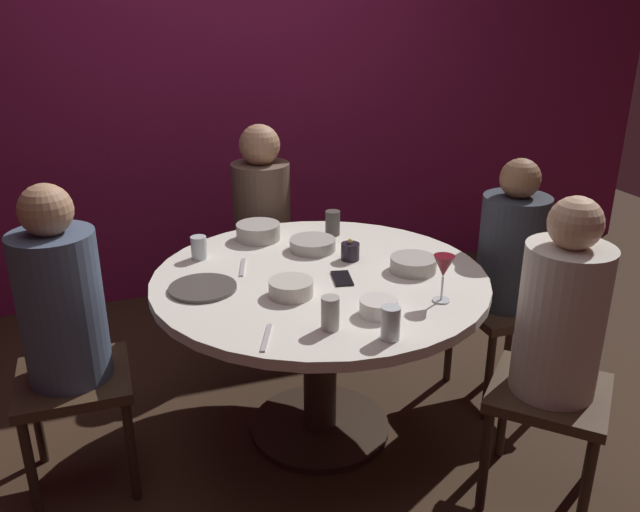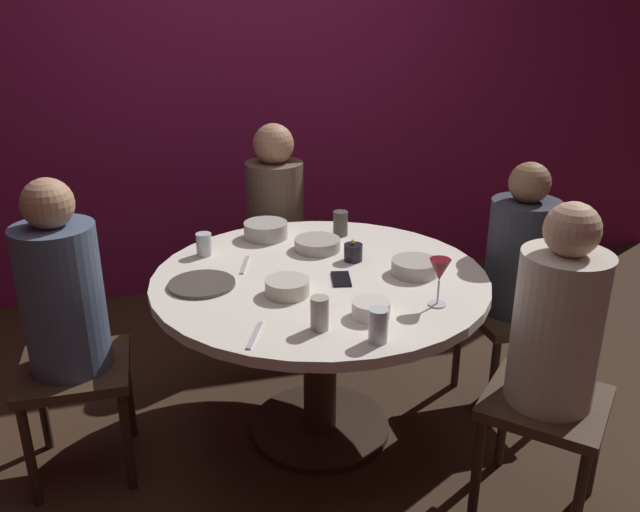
{
  "view_description": "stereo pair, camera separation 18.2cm",
  "coord_description": "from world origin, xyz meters",
  "px_view_note": "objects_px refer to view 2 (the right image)",
  "views": [
    {
      "loc": [
        -0.77,
        -2.23,
        1.76
      ],
      "look_at": [
        0.0,
        0.0,
        0.82
      ],
      "focal_mm": 36.53,
      "sensor_mm": 36.0,
      "label": 1
    },
    {
      "loc": [
        -0.6,
        -2.29,
        1.76
      ],
      "look_at": [
        0.0,
        0.0,
        0.82
      ],
      "focal_mm": 36.53,
      "sensor_mm": 36.0,
      "label": 2
    }
  ],
  "objects_px": {
    "seated_diner_front_right": "(556,334)",
    "seated_diner_left": "(64,303)",
    "bowl_sauce_side": "(415,267)",
    "cup_by_right_diner": "(378,325)",
    "bowl_small_white": "(287,287)",
    "seated_diner_back": "(275,208)",
    "seated_diner_right": "(520,262)",
    "bowl_serving_large": "(317,244)",
    "cup_center_front": "(320,313)",
    "bowl_salad_center": "(371,309)",
    "bowl_rice_portion": "(266,230)",
    "candle_holder": "(353,252)",
    "wine_glass": "(440,272)",
    "dinner_plate": "(202,284)",
    "cup_near_candle": "(340,223)",
    "cup_by_left_diner": "(204,244)",
    "dining_table": "(320,309)",
    "cell_phone": "(341,279)"
  },
  "relations": [
    {
      "from": "wine_glass",
      "to": "cup_center_front",
      "type": "xyz_separation_m",
      "value": [
        -0.45,
        -0.07,
        -0.07
      ]
    },
    {
      "from": "seated_diner_right",
      "to": "cup_by_right_diner",
      "type": "relative_size",
      "value": 10.07
    },
    {
      "from": "bowl_rice_portion",
      "to": "bowl_salad_center",
      "type": "bearing_deg",
      "value": -76.48
    },
    {
      "from": "cup_by_left_diner",
      "to": "cup_by_right_diner",
      "type": "relative_size",
      "value": 0.86
    },
    {
      "from": "bowl_sauce_side",
      "to": "bowl_rice_portion",
      "type": "bearing_deg",
      "value": 131.54
    },
    {
      "from": "bowl_sauce_side",
      "to": "cup_center_front",
      "type": "relative_size",
      "value": 1.62
    },
    {
      "from": "dining_table",
      "to": "bowl_small_white",
      "type": "height_order",
      "value": "bowl_small_white"
    },
    {
      "from": "dinner_plate",
      "to": "bowl_rice_portion",
      "type": "xyz_separation_m",
      "value": [
        0.33,
        0.46,
        0.03
      ]
    },
    {
      "from": "wine_glass",
      "to": "bowl_rice_portion",
      "type": "bearing_deg",
      "value": 119.01
    },
    {
      "from": "seated_diner_back",
      "to": "bowl_small_white",
      "type": "bearing_deg",
      "value": -8.58
    },
    {
      "from": "seated_diner_right",
      "to": "wine_glass",
      "type": "height_order",
      "value": "seated_diner_right"
    },
    {
      "from": "candle_holder",
      "to": "dinner_plate",
      "type": "relative_size",
      "value": 0.37
    },
    {
      "from": "bowl_serving_large",
      "to": "bowl_salad_center",
      "type": "height_order",
      "value": "bowl_salad_center"
    },
    {
      "from": "cup_by_right_diner",
      "to": "seated_diner_right",
      "type": "bearing_deg",
      "value": 33.61
    },
    {
      "from": "seated_diner_right",
      "to": "bowl_salad_center",
      "type": "bearing_deg",
      "value": 25.82
    },
    {
      "from": "wine_glass",
      "to": "bowl_serving_large",
      "type": "distance_m",
      "value": 0.7
    },
    {
      "from": "seated_diner_left",
      "to": "bowl_small_white",
      "type": "relative_size",
      "value": 7.23
    },
    {
      "from": "dinner_plate",
      "to": "cup_by_right_diner",
      "type": "distance_m",
      "value": 0.77
    },
    {
      "from": "bowl_serving_large",
      "to": "cup_center_front",
      "type": "height_order",
      "value": "cup_center_front"
    },
    {
      "from": "dinner_plate",
      "to": "cup_near_candle",
      "type": "distance_m",
      "value": 0.79
    },
    {
      "from": "seated_diner_front_right",
      "to": "bowl_serving_large",
      "type": "xyz_separation_m",
      "value": [
        -0.58,
        0.91,
        0.04
      ]
    },
    {
      "from": "seated_diner_front_right",
      "to": "bowl_small_white",
      "type": "xyz_separation_m",
      "value": [
        -0.8,
        0.5,
        0.04
      ]
    },
    {
      "from": "wine_glass",
      "to": "bowl_small_white",
      "type": "xyz_separation_m",
      "value": [
        -0.5,
        0.22,
        -0.1
      ]
    },
    {
      "from": "seated_diner_front_right",
      "to": "cup_by_left_diner",
      "type": "distance_m",
      "value": 1.44
    },
    {
      "from": "seated_diner_back",
      "to": "wine_glass",
      "type": "distance_m",
      "value": 1.35
    },
    {
      "from": "seated_diner_back",
      "to": "seated_diner_right",
      "type": "bearing_deg",
      "value": 43.66
    },
    {
      "from": "bowl_small_white",
      "to": "bowl_sauce_side",
      "type": "xyz_separation_m",
      "value": [
        0.53,
        0.06,
        -0.0
      ]
    },
    {
      "from": "wine_glass",
      "to": "bowl_serving_large",
      "type": "height_order",
      "value": "wine_glass"
    },
    {
      "from": "candle_holder",
      "to": "wine_glass",
      "type": "height_order",
      "value": "wine_glass"
    },
    {
      "from": "dinner_plate",
      "to": "cup_near_candle",
      "type": "relative_size",
      "value": 2.24
    },
    {
      "from": "dining_table",
      "to": "seated_diner_right",
      "type": "bearing_deg",
      "value": 0.0
    },
    {
      "from": "seated_diner_right",
      "to": "bowl_rice_portion",
      "type": "xyz_separation_m",
      "value": [
        -1.02,
        0.48,
        0.07
      ]
    },
    {
      "from": "dining_table",
      "to": "bowl_rice_portion",
      "type": "xyz_separation_m",
      "value": [
        -0.13,
        0.48,
        0.19
      ]
    },
    {
      "from": "dinner_plate",
      "to": "bowl_salad_center",
      "type": "xyz_separation_m",
      "value": [
        0.54,
        -0.41,
        0.02
      ]
    },
    {
      "from": "seated_diner_front_right",
      "to": "bowl_rice_portion",
      "type": "relative_size",
      "value": 5.93
    },
    {
      "from": "cup_near_candle",
      "to": "bowl_small_white",
      "type": "bearing_deg",
      "value": -123.08
    },
    {
      "from": "seated_diner_left",
      "to": "bowl_serving_large",
      "type": "xyz_separation_m",
      "value": [
        1.02,
        0.27,
        0.03
      ]
    },
    {
      "from": "candle_holder",
      "to": "cup_center_front",
      "type": "xyz_separation_m",
      "value": [
        -0.29,
        -0.55,
        0.02
      ]
    },
    {
      "from": "wine_glass",
      "to": "cup_near_candle",
      "type": "xyz_separation_m",
      "value": [
        -0.13,
        0.79,
        -0.07
      ]
    },
    {
      "from": "seated_diner_left",
      "to": "bowl_serving_large",
      "type": "height_order",
      "value": "seated_diner_left"
    },
    {
      "from": "seated_diner_back",
      "to": "cell_phone",
      "type": "height_order",
      "value": "seated_diner_back"
    },
    {
      "from": "seated_diner_left",
      "to": "candle_holder",
      "type": "distance_m",
      "value": 1.14
    },
    {
      "from": "candle_holder",
      "to": "bowl_sauce_side",
      "type": "xyz_separation_m",
      "value": [
        0.19,
        -0.2,
        -0.01
      ]
    },
    {
      "from": "wine_glass",
      "to": "seated_diner_left",
      "type": "bearing_deg",
      "value": 164.14
    },
    {
      "from": "candle_holder",
      "to": "cell_phone",
      "type": "bearing_deg",
      "value": -120.17
    },
    {
      "from": "bowl_sauce_side",
      "to": "cup_by_right_diner",
      "type": "relative_size",
      "value": 1.65
    },
    {
      "from": "candle_holder",
      "to": "bowl_small_white",
      "type": "height_order",
      "value": "candle_holder"
    },
    {
      "from": "seated_diner_front_right",
      "to": "seated_diner_left",
      "type": "bearing_deg",
      "value": 23.15
    },
    {
      "from": "bowl_sauce_side",
      "to": "cup_near_candle",
      "type": "xyz_separation_m",
      "value": [
        -0.16,
        0.51,
        0.03
      ]
    },
    {
      "from": "cup_near_candle",
      "to": "cup_by_left_diner",
      "type": "bearing_deg",
      "value": -171.67
    }
  ]
}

